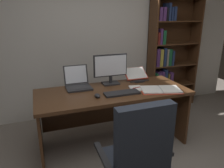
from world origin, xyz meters
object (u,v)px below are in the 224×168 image
at_px(bookshelf, 168,56).
at_px(laptop, 78,83).
at_px(office_chair, 136,163).
at_px(keyboard, 122,93).
at_px(desk, 111,103).
at_px(open_binder, 161,90).
at_px(monitor, 111,70).
at_px(reading_stand_with_book, 136,75).
at_px(notepad, 136,88).
at_px(pen, 138,87).
at_px(computer_mouse, 97,96).

bearing_deg(bookshelf, laptop, -160.07).
xyz_separation_m(office_chair, keyboard, (0.18, 0.80, 0.34)).
xyz_separation_m(desk, open_binder, (0.55, -0.28, 0.21)).
height_order(office_chair, monitor, monitor).
height_order(monitor, keyboard, monitor).
bearing_deg(laptop, reading_stand_with_book, 3.19).
bearing_deg(notepad, laptop, 156.53).
height_order(bookshelf, office_chair, bookshelf).
bearing_deg(desk, notepad, -20.80).
distance_m(desk, pen, 0.40).
xyz_separation_m(laptop, computer_mouse, (0.14, -0.41, -0.04)).
distance_m(desk, bookshelf, 1.64).
height_order(desk, monitor, monitor).
bearing_deg(office_chair, bookshelf, 50.78).
bearing_deg(pen, monitor, 132.56).
xyz_separation_m(monitor, computer_mouse, (-0.30, -0.40, -0.18)).
height_order(bookshelf, laptop, bookshelf).
xyz_separation_m(keyboard, reading_stand_with_book, (0.40, 0.46, 0.07)).
bearing_deg(reading_stand_with_book, office_chair, -114.97).
bearing_deg(desk, open_binder, -26.97).
distance_m(monitor, notepad, 0.42).
bearing_deg(keyboard, computer_mouse, 180.00).
xyz_separation_m(desk, computer_mouse, (-0.24, -0.23, 0.22)).
xyz_separation_m(reading_stand_with_book, notepad, (-0.16, -0.34, -0.07)).
xyz_separation_m(open_binder, pen, (-0.23, 0.17, 0.00)).
height_order(desk, office_chair, office_chair).
bearing_deg(monitor, computer_mouse, -126.65).
relative_size(monitor, notepad, 2.18).
distance_m(bookshelf, monitor, 1.46).
height_order(office_chair, open_binder, office_chair).
xyz_separation_m(monitor, notepad, (0.24, -0.29, -0.20)).
bearing_deg(keyboard, open_binder, -5.76).
distance_m(monitor, reading_stand_with_book, 0.43).
relative_size(reading_stand_with_book, open_binder, 0.59).
relative_size(desk, computer_mouse, 17.95).
relative_size(laptop, reading_stand_with_book, 1.05).
distance_m(bookshelf, pen, 1.41).
bearing_deg(monitor, open_binder, -42.45).
xyz_separation_m(open_binder, notepad, (-0.25, 0.17, -0.01)).
xyz_separation_m(office_chair, notepad, (0.43, 0.92, 0.33)).
height_order(keyboard, pen, keyboard).
distance_m(desk, reading_stand_with_book, 0.59).
relative_size(laptop, pen, 2.39).
distance_m(desk, monitor, 0.44).
distance_m(open_binder, notepad, 0.30).
distance_m(office_chair, laptop, 1.30).
distance_m(monitor, keyboard, 0.45).
relative_size(office_chair, notepad, 4.86).
relative_size(desk, keyboard, 4.44).
distance_m(laptop, open_binder, 1.05).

